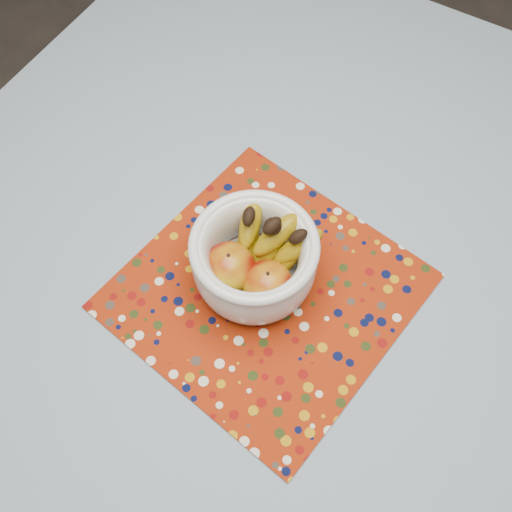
% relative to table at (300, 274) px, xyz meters
% --- Properties ---
extents(table, '(1.20, 1.20, 0.75)m').
position_rel_table_xyz_m(table, '(0.00, 0.00, 0.00)').
color(table, brown).
rests_on(table, ground).
extents(tablecloth, '(1.32, 1.32, 0.01)m').
position_rel_table_xyz_m(tablecloth, '(0.00, 0.00, 0.08)').
color(tablecloth, slate).
rests_on(tablecloth, table).
extents(placemat, '(0.46, 0.46, 0.00)m').
position_rel_table_xyz_m(placemat, '(-0.02, -0.10, 0.09)').
color(placemat, maroon).
rests_on(placemat, tablecloth).
extents(fruit_bowl, '(0.20, 0.19, 0.14)m').
position_rel_table_xyz_m(fruit_bowl, '(-0.04, -0.08, 0.16)').
color(fruit_bowl, silver).
rests_on(fruit_bowl, placemat).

